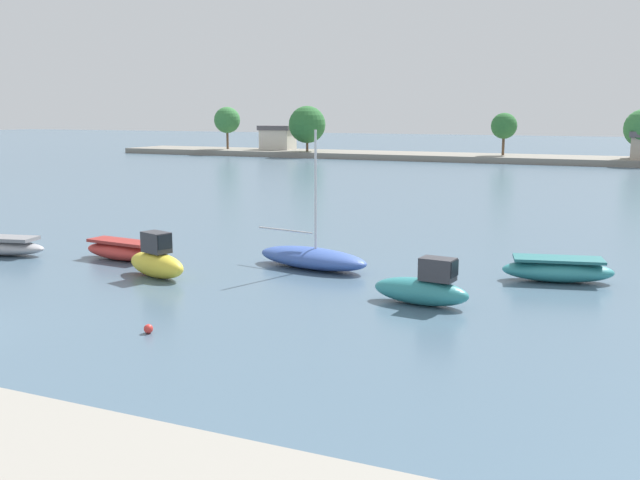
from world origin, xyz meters
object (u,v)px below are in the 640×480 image
Objects in this scene: moored_boat_3 at (157,261)px; moored_boat_6 at (558,270)px; moored_boat_4 at (312,258)px; mooring_buoy_3 at (148,329)px; moored_boat_2 at (122,250)px; moored_boat_5 at (423,288)px.

moored_boat_3 is 15.97m from moored_boat_6.
moored_boat_4 is 20.78× the size of mooring_buoy_3.
moored_boat_2 is 18.83m from moored_boat_6.
moored_boat_6 is (18.46, 3.67, 0.03)m from moored_boat_2.
moored_boat_2 is at bearing -156.85° from moored_boat_4.
moored_boat_4 is at bearing 176.76° from moored_boat_6.
moored_boat_5 is 9.39m from mooring_buoy_3.
moored_boat_5 is 0.79× the size of moored_boat_6.
moored_boat_6 is at bearing 49.58° from mooring_buoy_3.
moored_boat_6 reaches higher than moored_boat_2.
moored_boat_2 is 1.17× the size of moored_boat_5.
moored_boat_3 is 0.76× the size of moored_boat_6.
moored_boat_2 is at bearing 166.67° from moored_boat_3.
moored_boat_5 is at bearing -137.72° from moored_boat_6.
moored_boat_6 is at bearing 20.74° from moored_boat_4.
moored_boat_3 is at bearing -26.21° from moored_boat_2.
moored_boat_3 is 11.03m from moored_boat_5.
mooring_buoy_3 is at bearing -82.48° from moored_boat_4.
moored_boat_3 is 0.96× the size of moored_boat_5.
mooring_buoy_3 is at bearing -36.74° from moored_boat_3.
moored_boat_2 is 0.71× the size of moored_boat_4.
moored_boat_4 is 7.15m from moored_boat_5.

